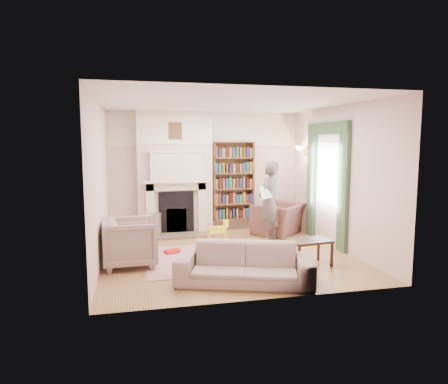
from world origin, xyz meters
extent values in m
plane|color=brown|center=(0.00, 0.00, 0.00)|extent=(4.50, 4.50, 0.00)
plane|color=white|center=(0.00, 0.00, 2.80)|extent=(4.50, 4.50, 0.00)
plane|color=beige|center=(0.00, 2.25, 1.40)|extent=(4.50, 0.00, 4.50)
plane|color=beige|center=(0.00, -2.25, 1.40)|extent=(4.50, 0.00, 4.50)
plane|color=beige|center=(-2.25, 0.00, 1.40)|extent=(0.00, 4.50, 4.50)
plane|color=beige|center=(2.25, 0.00, 1.40)|extent=(0.00, 4.50, 4.50)
cube|color=beige|center=(-0.75, 2.08, 1.40)|extent=(1.70, 0.35, 2.80)
cube|color=silver|center=(-0.75, 1.79, 1.22)|extent=(1.47, 0.24, 0.05)
cube|color=black|center=(-0.75, 1.88, 0.50)|extent=(0.80, 0.06, 0.96)
cube|color=silver|center=(-0.75, 1.81, 1.55)|extent=(1.15, 0.18, 0.62)
cube|color=brown|center=(0.65, 2.12, 1.18)|extent=(1.00, 0.24, 1.85)
cube|color=silver|center=(2.23, 0.40, 1.45)|extent=(0.02, 0.90, 1.30)
cube|color=#30482E|center=(2.20, -0.30, 1.20)|extent=(0.07, 0.32, 2.40)
cube|color=#30482E|center=(2.20, 1.10, 1.20)|extent=(0.07, 0.32, 2.40)
cube|color=#30482E|center=(2.19, 0.40, 2.38)|extent=(0.09, 1.70, 0.24)
cube|color=#C8B497|center=(-0.21, -0.24, 0.01)|extent=(2.64, 2.05, 0.01)
imported|color=#54332C|center=(1.54, 1.37, 0.35)|extent=(1.43, 1.43, 0.70)
imported|color=#BEB09D|center=(-1.76, -0.32, 0.40)|extent=(0.92, 0.89, 0.81)
imported|color=#BEB09D|center=(-0.10, -1.59, 0.29)|extent=(2.16, 1.39, 0.59)
imported|color=#524642|center=(1.09, 0.77, 0.85)|extent=(0.73, 0.72, 1.70)
cube|color=white|center=(0.94, 0.57, 1.08)|extent=(0.36, 0.33, 0.26)
cylinder|color=#96989D|center=(-1.23, 1.62, 0.28)|extent=(0.32, 0.32, 0.55)
cube|color=#B9C445|center=(-0.31, -0.51, 0.03)|extent=(0.40, 0.40, 0.03)
cube|color=#B61C14|center=(-0.98, 0.28, 0.04)|extent=(0.38, 0.31, 0.05)
cube|color=red|center=(0.44, -0.33, 0.02)|extent=(0.28, 0.24, 0.02)
cube|color=red|center=(0.17, -0.20, 0.02)|extent=(0.29, 0.26, 0.02)
camera|label=1|loc=(-1.67, -7.13, 2.08)|focal=32.00mm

